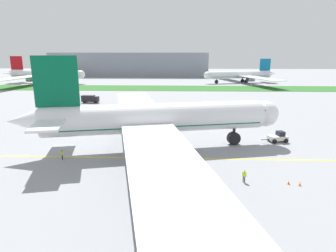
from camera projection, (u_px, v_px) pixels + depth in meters
name	position (u px, v px, depth m)	size (l,w,h in m)	color
ground_plane	(143.00, 159.00, 49.33)	(600.00, 600.00, 0.00)	gray
apron_taxi_line	(143.00, 158.00, 49.64)	(280.00, 0.36, 0.01)	yellow
grass_median_strip	(168.00, 88.00, 149.29)	(320.00, 24.00, 0.10)	#2D6628
airliner_foreground	(153.00, 119.00, 52.78)	(48.67, 77.45, 17.08)	white
pushback_tug	(278.00, 137.00, 58.48)	(5.55, 3.06, 2.17)	white
ground_crew_wingwalker_port	(244.00, 175.00, 40.07)	(0.55, 0.46, 1.76)	black
ground_crew_marshaller_front	(62.00, 154.00, 48.58)	(0.31, 0.60, 1.73)	black
traffic_cone_near_nose	(289.00, 182.00, 39.57)	(0.36, 0.36, 0.58)	#F2590C
traffic_cone_starboard_wing	(300.00, 184.00, 39.16)	(0.36, 0.36, 0.58)	#F2590C
service_truck_baggage_loader	(90.00, 99.00, 104.72)	(6.27, 2.84, 2.70)	black
service_truck_fuel_bowser	(68.00, 102.00, 96.24)	(5.57, 4.14, 3.21)	#B21E19
service_truck_catering_van	(188.00, 109.00, 85.77)	(6.33, 3.54, 2.62)	black
parked_airliner_far_left	(44.00, 74.00, 173.15)	(51.38, 82.65, 15.86)	white
parked_airliner_far_centre	(241.00, 75.00, 175.09)	(45.93, 74.73, 14.32)	white
terminal_building	(129.00, 65.00, 224.97)	(120.57, 20.00, 18.00)	gray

